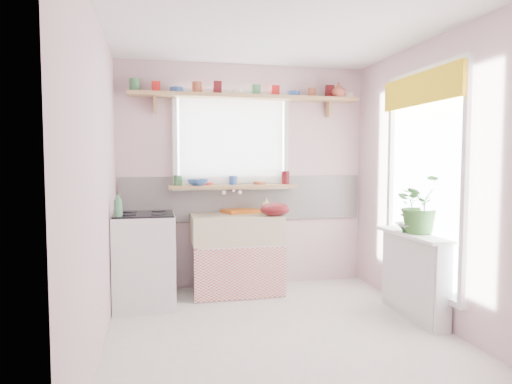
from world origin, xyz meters
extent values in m
plane|color=white|center=(0.00, 0.00, 0.00)|extent=(3.20, 3.20, 0.00)
plane|color=white|center=(0.00, 0.00, 2.50)|extent=(3.20, 3.20, 0.00)
plane|color=beige|center=(0.00, 1.60, 1.25)|extent=(2.80, 0.00, 2.80)
plane|color=beige|center=(0.00, -1.60, 1.25)|extent=(2.80, 0.00, 2.80)
plane|color=beige|center=(-1.40, 0.00, 1.25)|extent=(0.00, 3.20, 3.20)
plane|color=beige|center=(1.40, 0.00, 1.25)|extent=(0.00, 3.20, 3.20)
cube|color=white|center=(0.00, 1.59, 1.00)|extent=(2.74, 0.03, 0.50)
cube|color=pink|center=(0.00, 1.58, 0.80)|extent=(2.74, 0.02, 0.12)
cube|color=white|center=(-0.15, 1.60, 1.65)|extent=(1.20, 0.01, 1.00)
cube|color=white|center=(-0.15, 1.53, 1.65)|extent=(1.15, 0.02, 0.95)
cube|color=white|center=(1.40, 0.20, 1.25)|extent=(0.01, 1.10, 1.90)
cube|color=yellow|center=(1.31, 0.20, 2.06)|extent=(0.03, 1.20, 0.28)
cube|color=white|center=(-0.15, 1.30, 0.28)|extent=(0.85, 0.55, 0.55)
cube|color=#E65043|center=(-0.15, 1.02, 0.28)|extent=(0.95, 0.02, 0.53)
cube|color=beige|center=(-0.15, 1.30, 0.70)|extent=(0.95, 0.55, 0.30)
cylinder|color=silver|center=(-0.15, 1.55, 1.10)|extent=(0.03, 0.22, 0.03)
cube|color=white|center=(-1.10, 1.05, 0.45)|extent=(0.58, 0.58, 0.90)
cube|color=black|center=(-1.10, 1.05, 0.91)|extent=(0.56, 0.56, 0.02)
cylinder|color=black|center=(-1.24, 0.91, 0.92)|extent=(0.14, 0.14, 0.01)
cylinder|color=black|center=(-0.96, 0.91, 0.92)|extent=(0.14, 0.14, 0.01)
cylinder|color=black|center=(-1.24, 1.19, 0.92)|extent=(0.14, 0.14, 0.01)
cylinder|color=black|center=(-0.96, 1.19, 0.92)|extent=(0.14, 0.14, 0.01)
cube|color=white|center=(1.30, 0.20, 0.38)|extent=(0.15, 0.90, 0.75)
cube|color=white|center=(1.27, 0.20, 0.76)|extent=(0.22, 0.95, 0.03)
cube|color=tan|center=(-0.15, 1.48, 1.14)|extent=(1.40, 0.22, 0.04)
cube|color=tan|center=(0.00, 1.47, 2.12)|extent=(2.52, 0.24, 0.04)
cylinder|color=#3F7F4C|center=(-1.18, 1.47, 2.20)|extent=(0.11, 0.11, 0.12)
cylinder|color=red|center=(-0.97, 1.47, 2.20)|extent=(0.11, 0.11, 0.12)
cylinder|color=#3359A5|center=(-0.75, 1.47, 2.17)|extent=(0.11, 0.11, 0.06)
cylinder|color=#A55133|center=(-0.54, 1.47, 2.20)|extent=(0.11, 0.11, 0.12)
cylinder|color=#590F14|center=(-0.32, 1.47, 2.20)|extent=(0.11, 0.11, 0.12)
cylinder|color=silver|center=(-0.11, 1.47, 2.17)|extent=(0.11, 0.11, 0.06)
cylinder|color=#3F7F4C|center=(0.11, 1.47, 2.20)|extent=(0.11, 0.11, 0.12)
cylinder|color=red|center=(0.32, 1.47, 2.20)|extent=(0.11, 0.11, 0.12)
cylinder|color=#3359A5|center=(0.54, 1.47, 2.17)|extent=(0.11, 0.11, 0.06)
cylinder|color=#A55133|center=(0.75, 1.47, 2.20)|extent=(0.11, 0.11, 0.12)
cylinder|color=#590F14|center=(0.97, 1.47, 2.20)|extent=(0.11, 0.11, 0.12)
cylinder|color=silver|center=(1.18, 1.47, 2.17)|extent=(0.11, 0.11, 0.06)
cylinder|color=#3F7F4C|center=(-0.77, 1.48, 1.22)|extent=(0.11, 0.11, 0.12)
cylinder|color=red|center=(-0.46, 1.48, 1.22)|extent=(0.11, 0.11, 0.12)
cylinder|color=#3359A5|center=(-0.15, 1.48, 1.19)|extent=(0.11, 0.11, 0.06)
cylinder|color=#A55133|center=(0.16, 1.48, 1.22)|extent=(0.11, 0.11, 0.12)
cylinder|color=#590F14|center=(0.47, 1.48, 1.22)|extent=(0.11, 0.11, 0.12)
cube|color=orange|center=(-0.07, 1.46, 0.87)|extent=(0.43, 0.37, 0.04)
ellipsoid|color=maroon|center=(0.22, 1.10, 0.92)|extent=(0.39, 0.39, 0.14)
imported|color=#376729|center=(1.33, 0.17, 1.04)|extent=(0.48, 0.41, 0.52)
imported|color=silver|center=(1.33, 0.25, 0.81)|extent=(0.35, 0.35, 0.08)
imported|color=#2C6E2D|center=(1.21, 0.23, 0.87)|extent=(0.12, 0.10, 0.19)
imported|color=#FAFE71|center=(0.21, 1.39, 0.93)|extent=(0.10, 0.10, 0.17)
imported|color=beige|center=(-0.10, 1.54, 1.20)|extent=(0.11, 0.11, 0.09)
imported|color=#2F5799|center=(-0.54, 1.42, 1.19)|extent=(0.22, 0.22, 0.07)
imported|color=#A64A33|center=(1.05, 1.41, 2.22)|extent=(0.20, 0.20, 0.16)
imported|color=#468D5D|center=(-1.32, 0.83, 1.02)|extent=(0.09, 0.09, 0.21)
sphere|color=orange|center=(1.33, 0.25, 0.88)|extent=(0.08, 0.08, 0.08)
sphere|color=orange|center=(1.39, 0.28, 0.88)|extent=(0.08, 0.08, 0.08)
sphere|color=orange|center=(1.28, 0.27, 0.88)|extent=(0.08, 0.08, 0.08)
cylinder|color=yellow|center=(1.35, 0.20, 0.89)|extent=(0.18, 0.04, 0.10)
camera|label=1|loc=(-0.99, -3.47, 1.43)|focal=32.00mm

